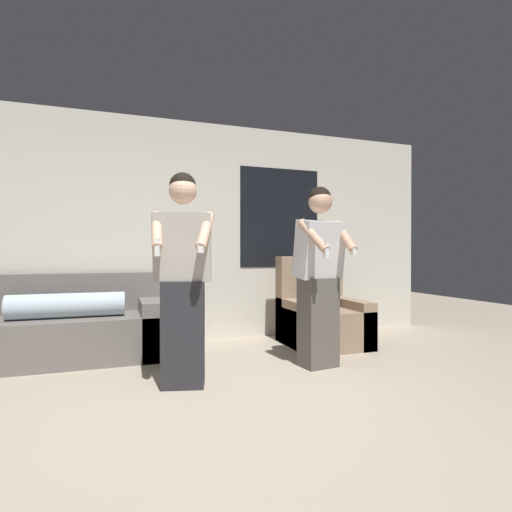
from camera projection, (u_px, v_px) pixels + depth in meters
The scene contains 6 objects.
ground_plane at pixel (243, 435), 2.37m from camera, with size 14.00×14.00×0.00m, color tan.
wall_back at pixel (179, 231), 4.88m from camera, with size 6.96×0.07×2.70m.
couch at pixel (69, 328), 4.06m from camera, with size 1.94×0.86×0.87m.
armchair at pixel (321, 317), 4.72m from camera, with size 0.84×0.92×1.04m.
person_left at pixel (183, 278), 3.23m from camera, with size 0.52×0.55×1.74m.
person_right at pixel (319, 276), 3.79m from camera, with size 0.50×0.53×1.71m.
Camera 1 is at (-0.70, -2.26, 1.09)m, focal length 28.00 mm.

